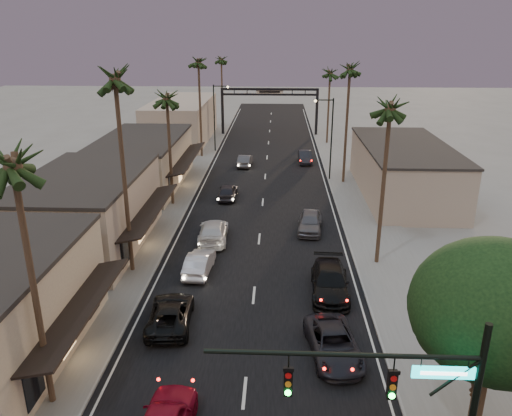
# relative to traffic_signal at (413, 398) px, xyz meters

# --- Properties ---
(ground) EXTENTS (200.00, 200.00, 0.00)m
(ground) POSITION_rel_traffic_signal_xyz_m (-5.69, 36.00, -5.08)
(ground) COLOR slate
(ground) RESTS_ON ground
(road) EXTENTS (14.00, 120.00, 0.02)m
(road) POSITION_rel_traffic_signal_xyz_m (-5.69, 41.00, -5.08)
(road) COLOR black
(road) RESTS_ON ground
(sidewalk_left) EXTENTS (5.00, 92.00, 0.12)m
(sidewalk_left) POSITION_rel_traffic_signal_xyz_m (-15.19, 48.00, -5.02)
(sidewalk_left) COLOR slate
(sidewalk_left) RESTS_ON ground
(sidewalk_right) EXTENTS (5.00, 92.00, 0.12)m
(sidewalk_right) POSITION_rel_traffic_signal_xyz_m (3.81, 48.00, -5.02)
(sidewalk_right) COLOR slate
(sidewalk_right) RESTS_ON ground
(storefront_mid) EXTENTS (8.00, 14.00, 5.50)m
(storefront_mid) POSITION_rel_traffic_signal_xyz_m (-18.69, 22.00, -2.33)
(storefront_mid) COLOR gray
(storefront_mid) RESTS_ON ground
(storefront_far) EXTENTS (8.00, 16.00, 5.00)m
(storefront_far) POSITION_rel_traffic_signal_xyz_m (-18.69, 38.00, -2.58)
(storefront_far) COLOR tan
(storefront_far) RESTS_ON ground
(storefront_dist) EXTENTS (8.00, 20.00, 6.00)m
(storefront_dist) POSITION_rel_traffic_signal_xyz_m (-18.69, 61.00, -2.08)
(storefront_dist) COLOR gray
(storefront_dist) RESTS_ON ground
(building_right) EXTENTS (8.00, 18.00, 5.00)m
(building_right) POSITION_rel_traffic_signal_xyz_m (8.31, 36.00, -2.58)
(building_right) COLOR gray
(building_right) RESTS_ON ground
(traffic_signal) EXTENTS (8.51, 0.22, 7.80)m
(traffic_signal) POSITION_rel_traffic_signal_xyz_m (0.00, 0.00, 0.00)
(traffic_signal) COLOR black
(traffic_signal) RESTS_ON ground
(corner_tree) EXTENTS (6.20, 6.20, 8.80)m
(corner_tree) POSITION_rel_traffic_signal_xyz_m (3.79, 3.45, 0.90)
(corner_tree) COLOR #38281C
(corner_tree) RESTS_ON ground
(arch) EXTENTS (15.20, 0.40, 7.27)m
(arch) POSITION_rel_traffic_signal_xyz_m (-5.69, 66.00, 0.45)
(arch) COLOR black
(arch) RESTS_ON ground
(streetlight_right) EXTENTS (2.13, 0.30, 9.00)m
(streetlight_right) POSITION_rel_traffic_signal_xyz_m (1.23, 41.00, 0.25)
(streetlight_right) COLOR black
(streetlight_right) RESTS_ON ground
(streetlight_left) EXTENTS (2.13, 0.30, 9.00)m
(streetlight_left) POSITION_rel_traffic_signal_xyz_m (-12.61, 54.00, 0.25)
(streetlight_left) COLOR black
(streetlight_left) RESTS_ON ground
(palm_la) EXTENTS (3.20, 3.20, 13.20)m
(palm_la) POSITION_rel_traffic_signal_xyz_m (-14.29, 5.00, 6.36)
(palm_la) COLOR #38281C
(palm_la) RESTS_ON ground
(palm_lb) EXTENTS (3.20, 3.20, 15.20)m
(palm_lb) POSITION_rel_traffic_signal_xyz_m (-14.29, 18.00, 8.30)
(palm_lb) COLOR #38281C
(palm_lb) RESTS_ON ground
(palm_lc) EXTENTS (3.20, 3.20, 12.20)m
(palm_lc) POSITION_rel_traffic_signal_xyz_m (-14.29, 32.00, 5.39)
(palm_lc) COLOR #38281C
(palm_lc) RESTS_ON ground
(palm_ld) EXTENTS (3.20, 3.20, 14.20)m
(palm_ld) POSITION_rel_traffic_signal_xyz_m (-14.29, 51.00, 7.33)
(palm_ld) COLOR #38281C
(palm_ld) RESTS_ON ground
(palm_ra) EXTENTS (3.20, 3.20, 13.20)m
(palm_ra) POSITION_rel_traffic_signal_xyz_m (2.91, 20.00, 6.36)
(palm_ra) COLOR #38281C
(palm_ra) RESTS_ON ground
(palm_rb) EXTENTS (3.20, 3.20, 14.20)m
(palm_rb) POSITION_rel_traffic_signal_xyz_m (2.91, 40.00, 7.33)
(palm_rb) COLOR #38281C
(palm_rb) RESTS_ON ground
(palm_rc) EXTENTS (3.20, 3.20, 12.20)m
(palm_rc) POSITION_rel_traffic_signal_xyz_m (2.91, 60.00, 5.39)
(palm_rc) COLOR #38281C
(palm_rc) RESTS_ON ground
(palm_far) EXTENTS (3.20, 3.20, 13.20)m
(palm_far) POSITION_rel_traffic_signal_xyz_m (-13.99, 74.00, 6.36)
(palm_far) COLOR #38281C
(palm_far) RESTS_ON ground
(oncoming_pickup) EXTENTS (2.72, 5.27, 1.42)m
(oncoming_pickup) POSITION_rel_traffic_signal_xyz_m (-10.25, 11.49, -4.37)
(oncoming_pickup) COLOR black
(oncoming_pickup) RESTS_ON ground
(oncoming_silver) EXTENTS (1.80, 4.49, 1.45)m
(oncoming_silver) POSITION_rel_traffic_signal_xyz_m (-9.59, 18.01, -4.36)
(oncoming_silver) COLOR #AFAFB4
(oncoming_silver) RESTS_ON ground
(oncoming_white) EXTENTS (2.49, 5.55, 1.58)m
(oncoming_white) POSITION_rel_traffic_signal_xyz_m (-9.32, 23.51, -4.29)
(oncoming_white) COLOR #BEBEBE
(oncoming_white) RESTS_ON ground
(oncoming_dgrey) EXTENTS (1.79, 4.33, 1.47)m
(oncoming_dgrey) POSITION_rel_traffic_signal_xyz_m (-9.19, 33.98, -4.35)
(oncoming_dgrey) COLOR black
(oncoming_dgrey) RESTS_ON ground
(oncoming_grey_far) EXTENTS (1.78, 4.35, 1.40)m
(oncoming_grey_far) POSITION_rel_traffic_signal_xyz_m (-8.29, 46.51, -4.38)
(oncoming_grey_far) COLOR #414246
(oncoming_grey_far) RESTS_ON ground
(curbside_near) EXTENTS (3.06, 5.45, 1.44)m
(curbside_near) POSITION_rel_traffic_signal_xyz_m (-1.31, 9.01, -4.36)
(curbside_near) COLOR black
(curbside_near) RESTS_ON ground
(curbside_black) EXTENTS (2.55, 5.78, 1.65)m
(curbside_black) POSITION_rel_traffic_signal_xyz_m (-0.89, 15.47, -4.26)
(curbside_black) COLOR black
(curbside_black) RESTS_ON ground
(curbside_grey) EXTENTS (2.37, 4.84, 1.59)m
(curbside_grey) POSITION_rel_traffic_signal_xyz_m (-1.54, 25.88, -4.29)
(curbside_grey) COLOR #4F4F54
(curbside_grey) RESTS_ON ground
(curbside_far) EXTENTS (1.72, 4.55, 1.48)m
(curbside_far) POSITION_rel_traffic_signal_xyz_m (-0.86, 48.51, -4.34)
(curbside_far) COLOR black
(curbside_far) RESTS_ON ground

